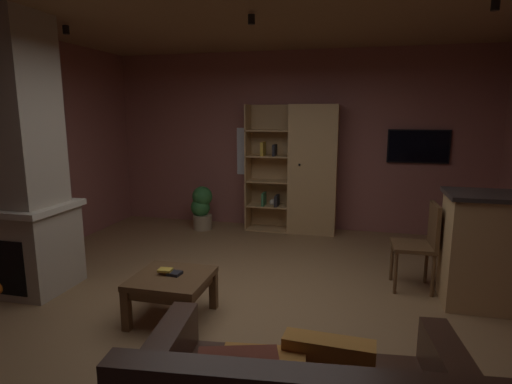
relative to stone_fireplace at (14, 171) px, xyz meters
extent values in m
cube|color=olive|center=(2.40, 0.10, -1.26)|extent=(5.90, 5.95, 0.02)
cube|color=#8E544C|center=(2.40, 3.10, 0.13)|extent=(6.02, 0.06, 2.77)
cube|color=white|center=(1.76, 3.07, -0.04)|extent=(0.61, 0.01, 0.76)
cube|color=tan|center=(0.00, 0.01, -0.83)|extent=(0.96, 0.70, 0.85)
cube|color=tan|center=(0.00, 0.01, 0.56)|extent=(0.82, 0.60, 1.92)
cube|color=beige|center=(0.00, 0.01, -0.37)|extent=(1.04, 0.78, 0.06)
sphere|color=orange|center=(0.00, -0.33, -1.11)|extent=(0.14, 0.14, 0.14)
cube|color=tan|center=(2.72, 2.82, -0.28)|extent=(0.72, 0.38, 1.95)
cube|color=tan|center=(2.02, 3.00, -0.28)|extent=(0.67, 0.02, 1.95)
cube|color=tan|center=(1.70, 2.82, -0.28)|extent=(0.02, 0.38, 1.95)
sphere|color=black|center=(2.54, 2.62, -0.18)|extent=(0.04, 0.04, 0.04)
cube|color=tan|center=(2.02, 2.82, -1.24)|extent=(0.67, 0.38, 0.02)
cube|color=tan|center=(2.02, 2.82, -0.86)|extent=(0.67, 0.38, 0.02)
cube|color=tan|center=(2.02, 2.82, -0.47)|extent=(0.67, 0.38, 0.02)
cube|color=tan|center=(2.02, 2.82, -0.08)|extent=(0.67, 0.38, 0.02)
cube|color=tan|center=(2.02, 2.82, 0.31)|extent=(0.67, 0.38, 0.02)
cube|color=gold|center=(1.96, 2.76, 0.03)|extent=(0.04, 0.23, 0.21)
cube|color=#387247|center=(1.97, 2.76, -0.75)|extent=(0.03, 0.23, 0.20)
cube|color=black|center=(2.18, 2.76, -0.77)|extent=(0.05, 0.23, 0.17)
cube|color=black|center=(2.14, 2.76, 0.02)|extent=(0.04, 0.23, 0.17)
sphere|color=beige|center=(2.10, 2.82, -0.81)|extent=(0.10, 0.10, 0.10)
cube|color=#C67F33|center=(3.28, -1.56, -0.70)|extent=(0.46, 0.18, 0.35)
cube|color=#C67F33|center=(2.97, -1.65, -0.73)|extent=(0.42, 0.20, 0.31)
cube|color=brown|center=(1.81, -0.26, -0.87)|extent=(0.66, 0.65, 0.05)
cube|color=brown|center=(1.81, -0.26, -0.93)|extent=(0.59, 0.58, 0.08)
cube|color=brown|center=(1.52, -0.55, -1.07)|extent=(0.07, 0.07, 0.36)
cube|color=brown|center=(2.10, -0.55, -1.07)|extent=(0.07, 0.07, 0.36)
cube|color=brown|center=(1.52, 0.02, -1.07)|extent=(0.07, 0.07, 0.36)
cube|color=brown|center=(2.10, 0.02, -1.07)|extent=(0.07, 0.07, 0.36)
cube|color=black|center=(1.84, -0.24, -0.83)|extent=(0.12, 0.12, 0.03)
cube|color=gold|center=(1.75, -0.24, -0.81)|extent=(0.13, 0.10, 0.02)
cube|color=brown|center=(3.97, 0.96, -0.79)|extent=(0.43, 0.43, 0.04)
cube|color=brown|center=(4.16, 0.96, -0.55)|extent=(0.05, 0.40, 0.44)
cylinder|color=brown|center=(3.79, 1.13, -1.02)|extent=(0.04, 0.04, 0.46)
cylinder|color=brown|center=(3.80, 0.77, -1.02)|extent=(0.04, 0.04, 0.46)
cylinder|color=brown|center=(4.15, 1.14, -1.02)|extent=(0.04, 0.04, 0.46)
cylinder|color=brown|center=(4.16, 0.78, -1.02)|extent=(0.04, 0.04, 0.46)
cylinder|color=#9E896B|center=(1.01, 2.57, -1.14)|extent=(0.30, 0.30, 0.23)
sphere|color=#2D6B33|center=(0.97, 2.59, -0.90)|extent=(0.31, 0.31, 0.31)
sphere|color=#2D6B33|center=(1.01, 2.60, -0.73)|extent=(0.32, 0.32, 0.32)
cube|color=black|center=(4.23, 3.04, 0.09)|extent=(0.87, 0.05, 0.49)
cube|color=black|center=(4.23, 3.01, 0.09)|extent=(0.83, 0.01, 0.45)
cylinder|color=black|center=(0.28, 0.61, 1.45)|extent=(0.07, 0.07, 0.09)
cylinder|color=black|center=(2.33, 0.60, 1.45)|extent=(0.07, 0.07, 0.09)
cylinder|color=black|center=(4.42, 0.55, 1.45)|extent=(0.07, 0.07, 0.09)
camera|label=1|loc=(3.37, -3.45, 0.57)|focal=29.13mm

